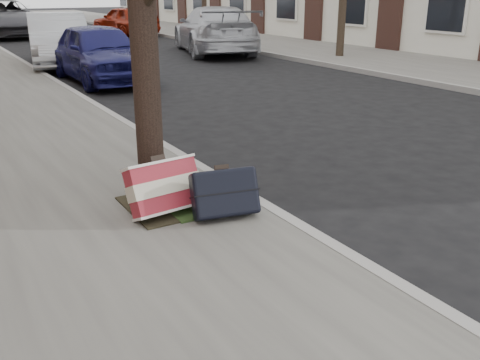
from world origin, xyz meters
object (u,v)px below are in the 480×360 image
suitcase_red (164,187)px  car_near_front (100,52)px  car_near_mid (58,40)px  suitcase_navy (225,192)px

suitcase_red → car_near_front: 8.41m
car_near_mid → suitcase_navy: bearing=-86.8°
suitcase_red → suitcase_navy: size_ratio=1.10×
car_near_front → suitcase_navy: bearing=-100.8°
suitcase_navy → car_near_mid: size_ratio=0.14×
suitcase_red → car_near_mid: bearing=75.1°
car_near_mid → car_near_front: bearing=-77.0°
car_near_mid → suitcase_red: bearing=-89.1°
car_near_front → car_near_mid: size_ratio=0.90×
suitcase_red → suitcase_navy: suitcase_red is taller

